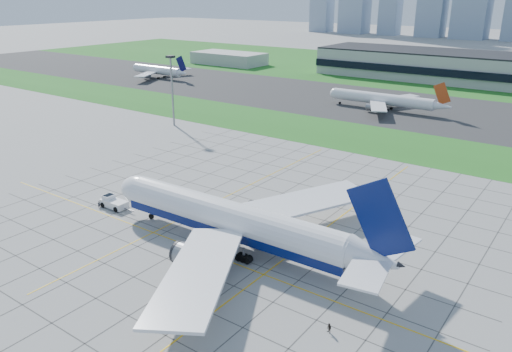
% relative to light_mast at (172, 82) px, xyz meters
% --- Properties ---
extents(ground, '(1400.00, 1400.00, 0.00)m').
position_rel_light_mast_xyz_m(ground, '(70.00, -65.00, -16.18)').
color(ground, '#989893').
rests_on(ground, ground).
extents(grass_median, '(700.00, 35.00, 0.04)m').
position_rel_light_mast_xyz_m(grass_median, '(70.00, 25.00, -16.16)').
color(grass_median, '#21651C').
rests_on(grass_median, ground).
extents(asphalt_taxiway, '(700.00, 75.00, 0.04)m').
position_rel_light_mast_xyz_m(asphalt_taxiway, '(70.00, 80.00, -16.15)').
color(asphalt_taxiway, '#383838').
rests_on(asphalt_taxiway, ground).
extents(grass_far, '(700.00, 145.00, 0.04)m').
position_rel_light_mast_xyz_m(grass_far, '(70.00, 190.00, -16.16)').
color(grass_far, '#21651C').
rests_on(grass_far, ground).
extents(apron_markings, '(120.00, 130.00, 0.03)m').
position_rel_light_mast_xyz_m(apron_markings, '(70.43, -53.91, -16.17)').
color(apron_markings, '#474744').
rests_on(apron_markings, ground).
extents(service_block, '(50.00, 25.00, 8.00)m').
position_rel_light_mast_xyz_m(service_block, '(-90.00, 145.00, -12.18)').
color(service_block, '#B7B7B2').
rests_on(service_block, ground).
extents(light_mast, '(2.50, 2.50, 25.60)m').
position_rel_light_mast_xyz_m(light_mast, '(0.00, 0.00, 0.00)').
color(light_mast, gray).
rests_on(light_mast, ground).
extents(airliner, '(65.36, 66.22, 20.57)m').
position_rel_light_mast_xyz_m(airliner, '(77.36, -62.04, -10.56)').
color(airliner, white).
rests_on(airliner, ground).
extents(pushback_tug, '(9.83, 3.58, 2.73)m').
position_rel_light_mast_xyz_m(pushback_tug, '(42.82, -63.23, -14.97)').
color(pushback_tug, white).
rests_on(pushback_tug, ground).
extents(crew_near, '(0.63, 0.68, 1.57)m').
position_rel_light_mast_xyz_m(crew_near, '(40.36, -65.35, -15.40)').
color(crew_near, black).
rests_on(crew_near, ground).
extents(crew_far, '(0.96, 0.88, 1.61)m').
position_rel_light_mast_xyz_m(crew_far, '(104.96, -74.60, -15.38)').
color(crew_far, black).
rests_on(crew_far, ground).
extents(distant_jet_0, '(40.73, 42.66, 14.08)m').
position_rel_light_mast_xyz_m(distant_jet_0, '(-86.05, 74.30, -11.70)').
color(distant_jet_0, white).
rests_on(distant_jet_0, ground).
extents(distant_jet_1, '(50.07, 42.66, 14.08)m').
position_rel_light_mast_xyz_m(distant_jet_1, '(53.06, 71.06, -11.69)').
color(distant_jet_1, white).
rests_on(distant_jet_1, ground).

